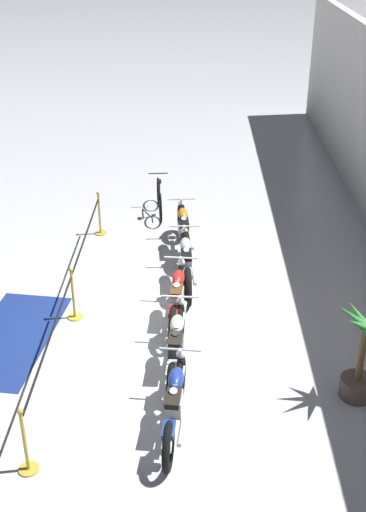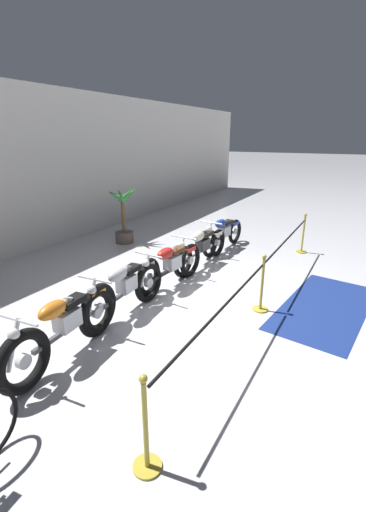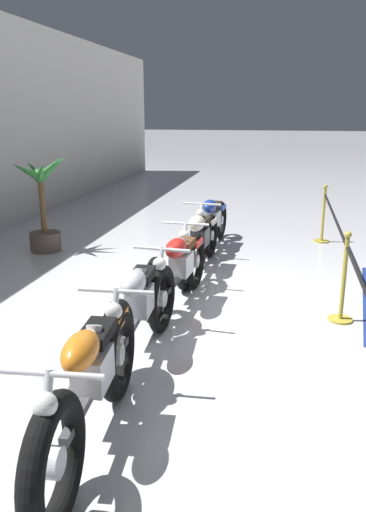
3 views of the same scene
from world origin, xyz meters
The scene contains 10 objects.
ground_plane centered at (0.00, 0.00, 0.00)m, with size 120.00×120.00×0.00m, color silver.
motorcycle_orange_0 centered at (-2.75, 0.63, 0.48)m, with size 2.27×0.62×0.99m.
motorcycle_silver_1 centered at (-1.34, 0.70, 0.47)m, with size 2.31×0.62×0.96m.
motorcycle_red_2 centered at (-0.04, 0.57, 0.48)m, with size 2.21×0.62×0.95m.
motorcycle_cream_3 centered at (1.41, 0.59, 0.46)m, with size 2.37×0.62×0.93m.
motorcycle_blue_4 centered at (2.78, 0.61, 0.46)m, with size 2.13×0.62×0.93m.
potted_palm_left_of_row centered at (2.02, 3.37, 0.80)m, with size 0.95×0.96×1.68m.
stanchion_far_left centered at (-1.28, -1.33, 0.70)m, with size 7.29×0.28×1.05m.
stanchion_mid_left centered at (-0.08, -1.33, 0.36)m, with size 0.28×0.28×1.05m.
stanchion_mid_right centered at (3.60, -1.33, 0.36)m, with size 0.28×0.28×1.05m.
Camera 3 is at (-5.65, -0.63, 2.31)m, focal length 35.00 mm.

